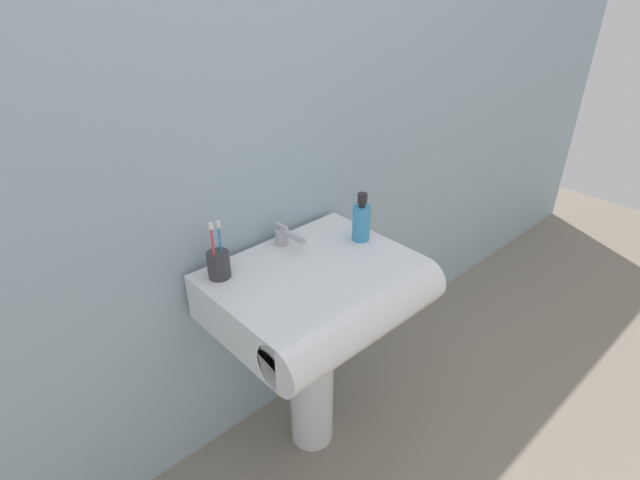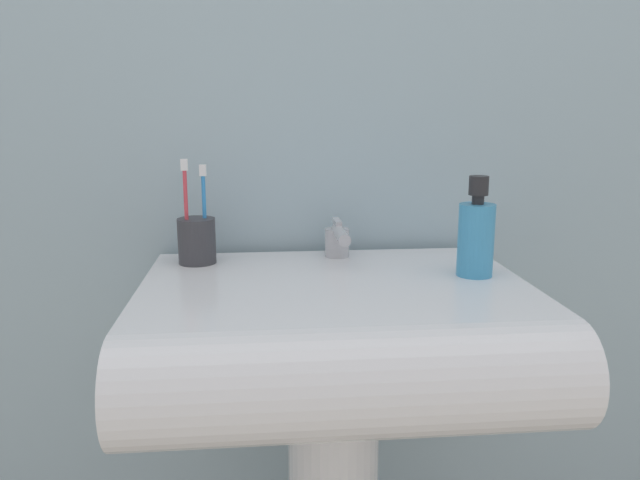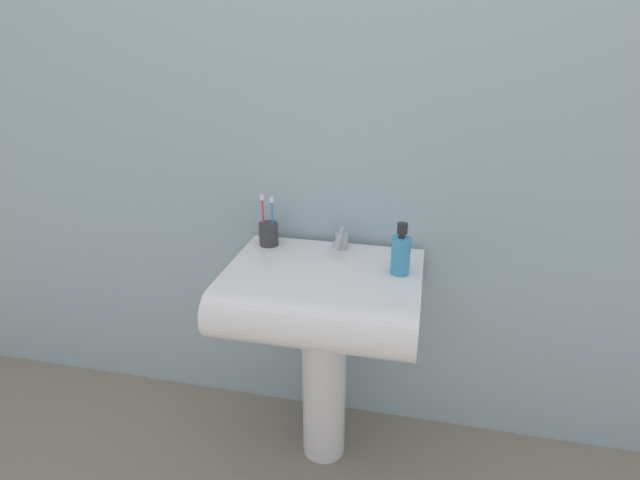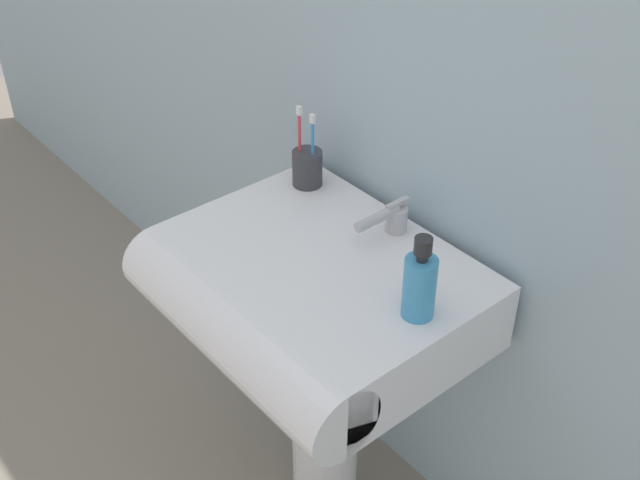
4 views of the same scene
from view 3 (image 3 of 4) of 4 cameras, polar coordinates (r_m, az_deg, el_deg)
name	(u,v)px [view 3 (image 3 of 4)]	position (r m, az deg, el deg)	size (l,w,h in m)	color
ground_plane	(324,448)	(2.05, 0.44, -22.67)	(6.00, 6.00, 0.00)	gray
wall_back	(341,116)	(1.72, 2.43, 13.94)	(5.00, 0.05, 2.40)	#9EB7C1
sink_pedestal	(324,383)	(1.85, 0.47, -16.00)	(0.16, 0.16, 0.61)	white
sink_basin	(321,297)	(1.59, 0.10, -6.48)	(0.62, 0.51, 0.15)	white
faucet	(341,240)	(1.72, 2.38, -0.03)	(0.05, 0.14, 0.07)	#B7B7BC
toothbrush_cup	(269,233)	(1.77, -5.89, 0.78)	(0.07, 0.07, 0.19)	#38383D
soap_bottle	(401,254)	(1.56, 9.21, -1.53)	(0.06, 0.06, 0.17)	#3F99CC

